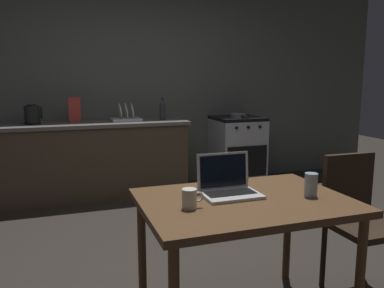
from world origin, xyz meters
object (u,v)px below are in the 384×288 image
(stove_oven, at_px, (237,150))
(cereal_box, at_px, (75,110))
(electric_kettle, at_px, (32,115))
(bottle, at_px, (162,110))
(laptop, at_px, (229,187))
(coffee_mug, at_px, (190,199))
(drinking_glass, at_px, (311,185))
(dining_table, at_px, (244,212))
(frying_pan, at_px, (239,115))
(dish_rack, at_px, (126,117))
(chair, at_px, (357,214))

(stove_oven, height_order, cereal_box, cereal_box)
(electric_kettle, relative_size, bottle, 0.82)
(laptop, bearing_deg, coffee_mug, -150.42)
(bottle, bearing_deg, coffee_mug, -101.99)
(coffee_mug, distance_m, drinking_glass, 0.71)
(stove_oven, height_order, dining_table, stove_oven)
(bottle, bearing_deg, frying_pan, 1.11)
(bottle, bearing_deg, dish_rack, 173.38)
(cereal_box, bearing_deg, frying_pan, -1.42)
(bottle, height_order, frying_pan, bottle)
(frying_pan, bearing_deg, cereal_box, 178.58)
(frying_pan, distance_m, coffee_mug, 3.20)
(bottle, bearing_deg, cereal_box, 176.02)
(laptop, bearing_deg, frying_pan, 64.50)
(dining_table, height_order, laptop, laptop)
(dining_table, relative_size, cereal_box, 4.00)
(bottle, distance_m, cereal_box, 1.01)
(laptop, bearing_deg, cereal_box, 106.20)
(chair, distance_m, frying_pan, 2.69)
(chair, xyz_separation_m, cereal_box, (-1.61, 2.68, 0.51))
(dining_table, relative_size, coffee_mug, 9.87)
(stove_oven, distance_m, dining_table, 3.02)
(coffee_mug, height_order, drinking_glass, drinking_glass)
(electric_kettle, xyz_separation_m, dish_rack, (1.02, 0.00, -0.06))
(frying_pan, bearing_deg, dining_table, -115.00)
(drinking_glass, bearing_deg, cereal_box, 111.73)
(drinking_glass, height_order, cereal_box, cereal_box)
(coffee_mug, bearing_deg, laptop, 28.31)
(electric_kettle, bearing_deg, stove_oven, -0.06)
(electric_kettle, distance_m, cereal_box, 0.45)
(chair, distance_m, electric_kettle, 3.40)
(drinking_glass, distance_m, dish_rack, 2.87)
(dish_rack, bearing_deg, chair, -68.74)
(laptop, height_order, electric_kettle, electric_kettle)
(electric_kettle, bearing_deg, coffee_mug, -72.64)
(dining_table, relative_size, electric_kettle, 5.26)
(bottle, xyz_separation_m, coffee_mug, (-0.58, -2.74, -0.22))
(stove_oven, distance_m, coffee_mug, 3.24)
(electric_kettle, relative_size, coffee_mug, 1.87)
(dining_table, bearing_deg, drinking_glass, -12.21)
(electric_kettle, xyz_separation_m, coffee_mug, (0.87, -2.79, -0.20))
(frying_pan, relative_size, drinking_glass, 2.96)
(electric_kettle, distance_m, dish_rack, 1.03)
(stove_oven, distance_m, frying_pan, 0.47)
(dish_rack, bearing_deg, bottle, -6.62)
(stove_oven, xyz_separation_m, bottle, (-1.02, -0.05, 0.57))
(stove_oven, bearing_deg, chair, -98.80)
(cereal_box, bearing_deg, dining_table, -74.54)
(chair, relative_size, frying_pan, 2.29)
(frying_pan, distance_m, cereal_box, 2.03)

